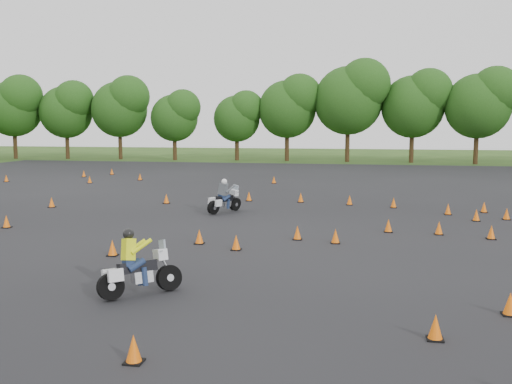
# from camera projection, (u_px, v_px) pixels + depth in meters

# --- Properties ---
(ground) EXTENTS (140.00, 140.00, 0.00)m
(ground) POSITION_uv_depth(u_px,v_px,m) (234.00, 242.00, 18.76)
(ground) COLOR #2D5119
(ground) RESTS_ON ground
(asphalt_pad) EXTENTS (62.00, 62.00, 0.00)m
(asphalt_pad) POSITION_uv_depth(u_px,v_px,m) (264.00, 214.00, 24.62)
(asphalt_pad) COLOR black
(asphalt_pad) RESTS_ON ground
(treeline) EXTENTS (86.84, 32.22, 10.70)m
(treeline) POSITION_uv_depth(u_px,v_px,m) (347.00, 116.00, 52.08)
(treeline) COLOR #204814
(treeline) RESTS_ON ground
(traffic_cones) EXTENTS (36.26, 32.54, 0.45)m
(traffic_cones) POSITION_uv_depth(u_px,v_px,m) (270.00, 218.00, 22.19)
(traffic_cones) COLOR #FF680A
(traffic_cones) RESTS_ON asphalt_pad
(rider_grey) EXTENTS (1.51, 2.00, 1.51)m
(rider_grey) POSITION_uv_depth(u_px,v_px,m) (224.00, 195.00, 24.93)
(rider_grey) COLOR #484C50
(rider_grey) RESTS_ON ground
(rider_yellow) EXTENTS (1.88, 1.80, 1.54)m
(rider_yellow) POSITION_uv_depth(u_px,v_px,m) (141.00, 263.00, 12.86)
(rider_yellow) COLOR #E1ED15
(rider_yellow) RESTS_ON ground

